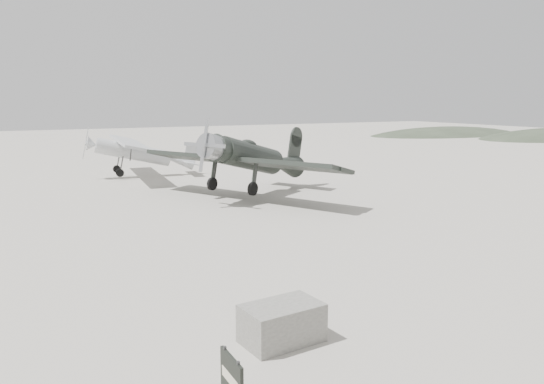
{
  "coord_description": "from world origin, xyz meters",
  "views": [
    {
      "loc": [
        -9.4,
        -17.87,
        5.14
      ],
      "look_at": [
        0.2,
        0.59,
        1.5
      ],
      "focal_mm": 35.0,
      "sensor_mm": 36.0,
      "label": 1
    }
  ],
  "objects_px": {
    "lowwing_monoplane": "(254,158)",
    "highwing_monoplane": "(138,150)",
    "equipment_block": "(282,323)",
    "sign_board": "(232,382)"
  },
  "relations": [
    {
      "from": "equipment_block",
      "to": "sign_board",
      "type": "height_order",
      "value": "sign_board"
    },
    {
      "from": "lowwing_monoplane",
      "to": "equipment_block",
      "type": "height_order",
      "value": "lowwing_monoplane"
    },
    {
      "from": "lowwing_monoplane",
      "to": "highwing_monoplane",
      "type": "xyz_separation_m",
      "value": [
        -3.79,
        10.04,
        -0.23
      ]
    },
    {
      "from": "sign_board",
      "to": "equipment_block",
      "type": "bearing_deg",
      "value": 47.4
    },
    {
      "from": "equipment_block",
      "to": "sign_board",
      "type": "xyz_separation_m",
      "value": [
        -2.11,
        -2.22,
        0.3
      ]
    },
    {
      "from": "sign_board",
      "to": "highwing_monoplane",
      "type": "bearing_deg",
      "value": 80.29
    },
    {
      "from": "equipment_block",
      "to": "sign_board",
      "type": "bearing_deg",
      "value": -133.58
    },
    {
      "from": "highwing_monoplane",
      "to": "sign_board",
      "type": "bearing_deg",
      "value": -94.87
    },
    {
      "from": "highwing_monoplane",
      "to": "equipment_block",
      "type": "relative_size",
      "value": 6.18
    },
    {
      "from": "lowwing_monoplane",
      "to": "highwing_monoplane",
      "type": "distance_m",
      "value": 10.73
    }
  ]
}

